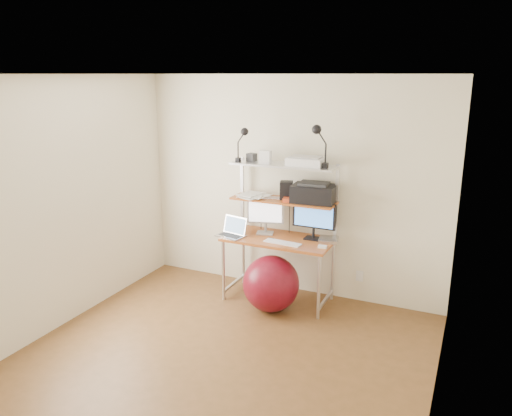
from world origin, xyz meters
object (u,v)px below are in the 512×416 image
Objects in this scene: monitor_silver at (266,212)px; laptop at (233,232)px; monitor_black at (314,217)px; printer at (314,193)px; exercise_ball at (271,284)px.

laptop is (-0.30, -0.23, -0.20)m from monitor_silver.
monitor_silver is at bearing -174.49° from monitor_black.
monitor_black is (0.56, 0.04, -0.00)m from monitor_silver.
laptop is 1.01m from printer.
printer reaches higher than monitor_black.
laptop is at bearing -164.41° from printer.
monitor_black is at bearing 30.61° from laptop.
monitor_black is 0.27m from printer.
printer is at bearing 131.93° from monitor_black.
monitor_black is 1.39× the size of laptop.
laptop is (-0.86, -0.27, -0.20)m from monitor_black.
monitor_silver is 0.43m from laptop.
monitor_silver is 0.96× the size of printer.
exercise_ball is (-0.33, -0.41, -0.68)m from monitor_black.
monitor_silver is 1.31× the size of laptop.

